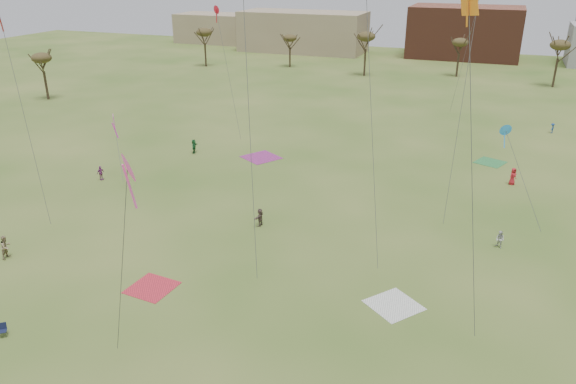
% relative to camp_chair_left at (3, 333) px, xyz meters
% --- Properties ---
extents(ground, '(260.00, 260.00, 0.00)m').
position_rel_camp_chair_left_xyz_m(ground, '(13.20, 4.47, -0.26)').
color(ground, '#35591C').
rests_on(ground, ground).
extents(spectator_fore_b, '(0.82, 1.01, 1.96)m').
position_rel_camp_chair_left_xyz_m(spectator_fore_b, '(-7.75, 7.86, 0.72)').
color(spectator_fore_b, '#96835F').
rests_on(spectator_fore_b, ground).
extents(spectator_fore_c, '(0.60, 1.56, 1.65)m').
position_rel_camp_chair_left_xyz_m(spectator_fore_c, '(8.97, 20.48, 0.57)').
color(spectator_fore_c, brown).
rests_on(spectator_fore_c, ground).
extents(spectator_mid_d, '(0.59, 0.99, 1.59)m').
position_rel_camp_chair_left_xyz_m(spectator_mid_d, '(-11.75, 24.61, 0.54)').
color(spectator_mid_d, '#973E8A').
rests_on(spectator_mid_d, ground).
extents(spectator_mid_e, '(0.92, 0.88, 1.50)m').
position_rel_camp_chair_left_xyz_m(spectator_mid_e, '(29.30, 23.76, 0.49)').
color(spectator_mid_e, silver).
rests_on(spectator_mid_e, ground).
extents(flyer_far_a, '(0.87, 1.69, 1.74)m').
position_rel_camp_chair_left_xyz_m(flyer_far_a, '(-6.84, 36.28, 0.61)').
color(flyer_far_a, '#216532').
rests_on(flyer_far_a, ground).
extents(flyer_far_b, '(1.02, 1.08, 1.86)m').
position_rel_camp_chair_left_xyz_m(flyer_far_b, '(30.23, 39.16, 0.67)').
color(flyer_far_b, red).
rests_on(flyer_far_b, ground).
extents(flyer_far_c, '(0.77, 1.01, 1.38)m').
position_rel_camp_chair_left_xyz_m(flyer_far_c, '(35.30, 61.49, 0.43)').
color(flyer_far_c, navy).
rests_on(flyer_far_c, ground).
extents(blanket_red, '(3.40, 3.40, 0.03)m').
position_rel_camp_chair_left_xyz_m(blanket_red, '(5.65, 8.19, -0.26)').
color(blanket_red, red).
rests_on(blanket_red, ground).
extents(blanket_cream, '(4.50, 4.50, 0.03)m').
position_rel_camp_chair_left_xyz_m(blanket_cream, '(22.68, 12.30, -0.26)').
color(blanket_cream, silver).
rests_on(blanket_cream, ground).
extents(blanket_plum, '(5.38, 5.38, 0.03)m').
position_rel_camp_chair_left_xyz_m(blanket_plum, '(1.64, 37.63, -0.26)').
color(blanket_plum, '#922D79').
rests_on(blanket_plum, ground).
extents(blanket_olive, '(3.94, 3.94, 0.03)m').
position_rel_camp_chair_left_xyz_m(blanket_olive, '(27.81, 45.69, -0.26)').
color(blanket_olive, '#2F8240').
rests_on(blanket_olive, ground).
extents(camp_chair_left, '(0.73, 0.74, 0.87)m').
position_rel_camp_chair_left_xyz_m(camp_chair_left, '(0.00, 0.00, 0.00)').
color(camp_chair_left, '#131935').
rests_on(camp_chair_left, ground).
extents(tree_line, '(117.44, 49.32, 8.91)m').
position_rel_camp_chair_left_xyz_m(tree_line, '(10.35, 83.60, 6.83)').
color(tree_line, '#3A2B1E').
rests_on(tree_line, ground).
extents(building_tan, '(32.00, 14.00, 10.00)m').
position_rel_camp_chair_left_xyz_m(building_tan, '(-21.80, 119.47, 4.74)').
color(building_tan, '#937F60').
rests_on(building_tan, ground).
extents(building_brick, '(26.00, 16.00, 12.00)m').
position_rel_camp_chair_left_xyz_m(building_brick, '(18.20, 124.47, 5.74)').
color(building_brick, brown).
rests_on(building_brick, ground).
extents(building_tan_west, '(20.00, 12.00, 8.00)m').
position_rel_camp_chair_left_xyz_m(building_tan_west, '(-51.80, 126.47, 3.74)').
color(building_tan_west, '#937F60').
rests_on(building_tan_west, ground).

